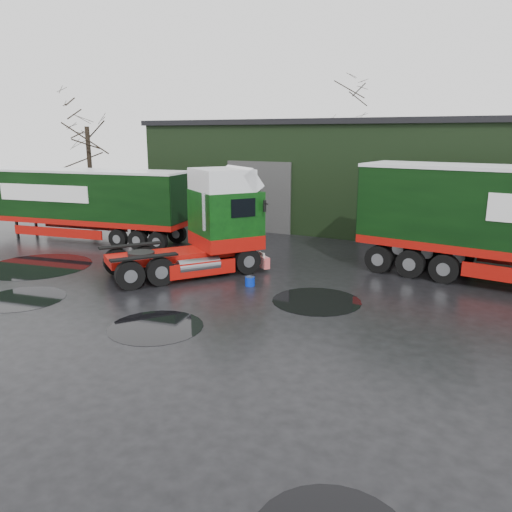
{
  "coord_description": "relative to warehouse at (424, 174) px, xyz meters",
  "views": [
    {
      "loc": [
        7.18,
        -11.24,
        5.52
      ],
      "look_at": [
        -0.09,
        2.48,
        1.7
      ],
      "focal_mm": 35.0,
      "sensor_mm": 36.0,
      "label": 1
    }
  ],
  "objects": [
    {
      "name": "wash_bucket",
      "position": [
        -3.34,
        -15.63,
        -2.99
      ],
      "size": [
        0.44,
        0.44,
        0.34
      ],
      "primitive_type": "cylinder",
      "rotation": [
        0.0,
        0.0,
        0.26
      ],
      "color": "#0725AB",
      "rests_on": "ground"
    },
    {
      "name": "warehouse",
      "position": [
        0.0,
        0.0,
        0.0
      ],
      "size": [
        32.4,
        12.4,
        6.3
      ],
      "color": "black",
      "rests_on": "ground"
    },
    {
      "name": "puddle_1",
      "position": [
        -0.51,
        -16.1,
        -3.15
      ],
      "size": [
        3.02,
        3.02,
        0.01
      ],
      "primitive_type": "cylinder",
      "color": "black",
      "rests_on": "ground"
    },
    {
      "name": "ground",
      "position": [
        -2.0,
        -20.0,
        -3.16
      ],
      "size": [
        100.0,
        100.0,
        0.0
      ],
      "primitive_type": "plane",
      "color": "black"
    },
    {
      "name": "trailer_left",
      "position": [
        -15.18,
        -12.62,
        -1.28
      ],
      "size": [
        12.35,
        4.44,
        3.76
      ],
      "primitive_type": null,
      "rotation": [
        0.0,
        0.0,
        1.74
      ],
      "color": "silver",
      "rests_on": "ground"
    },
    {
      "name": "tree_left",
      "position": [
        -19.0,
        -8.0,
        1.09
      ],
      "size": [
        4.4,
        4.4,
        8.5
      ],
      "primitive_type": null,
      "color": "black",
      "rests_on": "ground"
    },
    {
      "name": "tree_back_a",
      "position": [
        -8.0,
        10.0,
        1.59
      ],
      "size": [
        4.4,
        4.4,
        9.5
      ],
      "primitive_type": null,
      "color": "black",
      "rests_on": "ground"
    },
    {
      "name": "puddle_2",
      "position": [
        -12.74,
        -17.39,
        -3.15
      ],
      "size": [
        4.46,
        4.46,
        0.01
      ],
      "primitive_type": "cylinder",
      "color": "black",
      "rests_on": "ground"
    },
    {
      "name": "hero_tractor",
      "position": [
        -6.5,
        -15.5,
        -1.05
      ],
      "size": [
        6.27,
        7.19,
        4.21
      ],
      "primitive_type": null,
      "rotation": [
        0.0,
        0.0,
        -0.62
      ],
      "color": "#09340B",
      "rests_on": "ground"
    },
    {
      "name": "puddle_0",
      "position": [
        -3.83,
        -20.51,
        -3.15
      ],
      "size": [
        2.8,
        2.8,
        0.01
      ],
      "primitive_type": "cylinder",
      "color": "black",
      "rests_on": "ground"
    },
    {
      "name": "puddle_4",
      "position": [
        -9.52,
        -20.61,
        -3.15
      ],
      "size": [
        2.82,
        2.82,
        0.01
      ],
      "primitive_type": "cylinder",
      "color": "black",
      "rests_on": "ground"
    }
  ]
}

